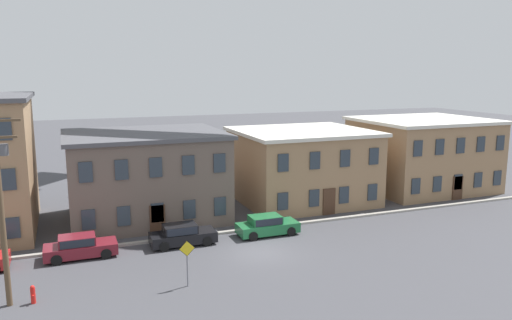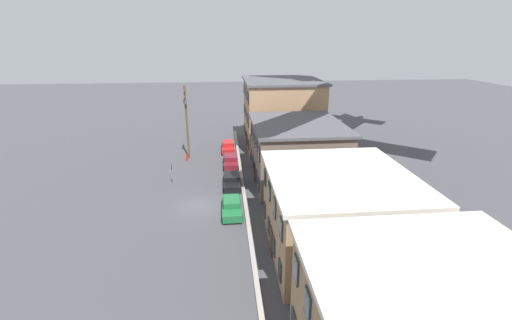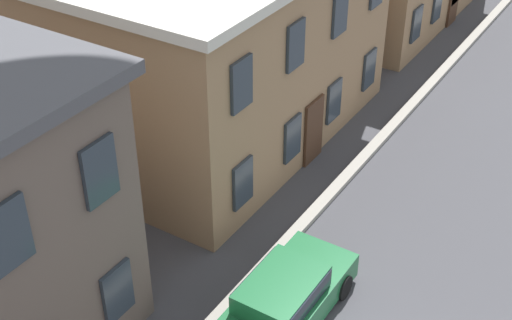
% 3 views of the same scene
% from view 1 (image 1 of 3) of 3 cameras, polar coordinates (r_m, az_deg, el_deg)
% --- Properties ---
extents(ground_plane, '(200.00, 200.00, 0.00)m').
position_cam_1_polar(ground_plane, '(32.91, 0.49, -10.51)').
color(ground_plane, '#424247').
extents(kerb_strip, '(56.00, 0.36, 0.16)m').
position_cam_1_polar(kerb_strip, '(36.86, -2.13, -8.08)').
color(kerb_strip, '#9E998E').
rests_on(kerb_strip, ground_plane).
extents(apartment_midblock, '(12.18, 9.93, 6.88)m').
position_cam_1_polar(apartment_midblock, '(40.57, -12.49, -1.69)').
color(apartment_midblock, '#66564C').
rests_on(apartment_midblock, ground_plane).
extents(apartment_far, '(11.54, 10.41, 6.45)m').
position_cam_1_polar(apartment_far, '(45.02, 5.29, -0.61)').
color(apartment_far, '#9E7A56').
rests_on(apartment_far, ground_plane).
extents(apartment_annex, '(12.25, 10.52, 6.98)m').
position_cam_1_polar(apartment_annex, '(52.27, 18.44, 0.71)').
color(apartment_annex, '#9E7A56').
rests_on(apartment_annex, ground_plane).
extents(car_maroon, '(4.40, 1.92, 1.43)m').
position_cam_1_polar(car_maroon, '(33.71, -19.53, -9.25)').
color(car_maroon, maroon).
rests_on(car_maroon, ground_plane).
extents(car_black, '(4.40, 1.92, 1.43)m').
position_cam_1_polar(car_black, '(34.39, -8.46, -8.38)').
color(car_black, black).
rests_on(car_black, ground_plane).
extents(car_green, '(4.40, 1.92, 1.43)m').
position_cam_1_polar(car_green, '(36.01, 1.23, -7.41)').
color(car_green, '#1E6638').
rests_on(car_green, ground_plane).
extents(caution_sign, '(0.90, 0.08, 2.62)m').
position_cam_1_polar(caution_sign, '(27.72, -7.88, -10.82)').
color(caution_sign, slate).
rests_on(caution_sign, ground_plane).
extents(utility_pole, '(2.40, 0.44, 9.90)m').
position_cam_1_polar(utility_pole, '(27.14, -27.14, -3.90)').
color(utility_pole, brown).
rests_on(utility_pole, ground_plane).
extents(fire_hydrant, '(0.24, 0.34, 0.96)m').
position_cam_1_polar(fire_hydrant, '(28.43, -24.14, -13.83)').
color(fire_hydrant, red).
rests_on(fire_hydrant, ground_plane).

